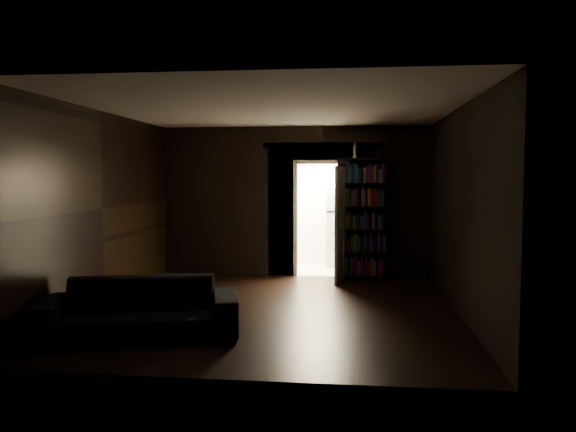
% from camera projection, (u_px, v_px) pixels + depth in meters
% --- Properties ---
extents(ground, '(5.50, 5.50, 0.00)m').
position_uv_depth(ground, '(275.00, 310.00, 7.87)').
color(ground, black).
rests_on(ground, ground).
extents(room_walls, '(5.02, 5.61, 2.84)m').
position_uv_depth(room_walls, '(283.00, 188.00, 8.82)').
color(room_walls, black).
rests_on(room_walls, ground).
extents(kitchen_alcove, '(2.20, 1.80, 2.60)m').
position_uv_depth(kitchen_alcove, '(324.00, 208.00, 11.57)').
color(kitchen_alcove, '#AFAA98').
rests_on(kitchen_alcove, ground).
extents(sofa, '(2.44, 1.52, 0.87)m').
position_uv_depth(sofa, '(139.00, 299.00, 6.53)').
color(sofa, black).
rests_on(sofa, ground).
extents(bookshelf, '(0.94, 0.44, 2.20)m').
position_uv_depth(bookshelf, '(362.00, 219.00, 10.22)').
color(bookshelf, black).
rests_on(bookshelf, ground).
extents(refrigerator, '(0.91, 0.87, 1.65)m').
position_uv_depth(refrigerator, '(345.00, 226.00, 11.79)').
color(refrigerator, silver).
rests_on(refrigerator, ground).
extents(door, '(0.23, 0.84, 2.05)m').
position_uv_depth(door, '(341.00, 224.00, 10.00)').
color(door, silver).
rests_on(door, ground).
extents(figurine, '(0.11, 0.11, 0.27)m').
position_uv_depth(figurine, '(355.00, 151.00, 10.09)').
color(figurine, white).
rests_on(figurine, bookshelf).
extents(bottles, '(0.66, 0.29, 0.27)m').
position_uv_depth(bottles, '(348.00, 180.00, 11.67)').
color(bottles, black).
rests_on(bottles, refrigerator).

